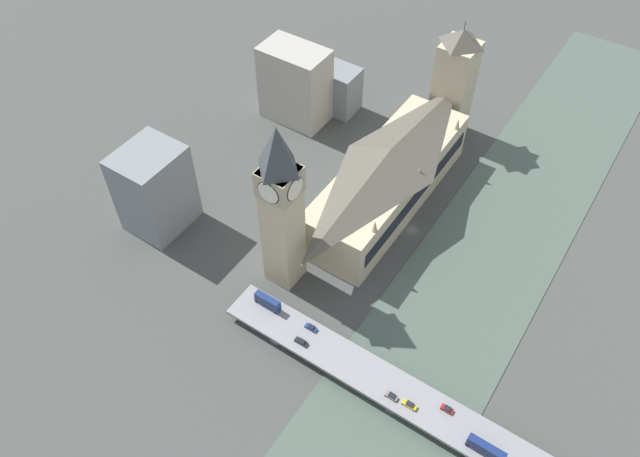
{
  "coord_description": "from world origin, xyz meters",
  "views": [
    {
      "loc": [
        -60.23,
        156.58,
        187.91
      ],
      "look_at": [
        21.63,
        33.8,
        19.42
      ],
      "focal_mm": 35.0,
      "sensor_mm": 36.0,
      "label": 1
    }
  ],
  "objects_px": {
    "car_southbound_lead": "(447,409)",
    "car_southbound_tail": "(301,342)",
    "road_bridge": "(400,393)",
    "car_northbound_mid": "(311,327)",
    "victoria_tower": "(454,83)",
    "parliament_hall": "(389,176)",
    "car_northbound_tail": "(410,405)",
    "double_decker_bus_lead": "(268,301)",
    "car_northbound_lead": "(391,396)",
    "double_decker_bus_mid": "(486,449)",
    "clock_tower": "(281,205)"
  },
  "relations": [
    {
      "from": "car_northbound_mid",
      "to": "car_southbound_tail",
      "type": "bearing_deg",
      "value": 93.95
    },
    {
      "from": "parliament_hall",
      "to": "road_bridge",
      "type": "height_order",
      "value": "parliament_hall"
    },
    {
      "from": "double_decker_bus_mid",
      "to": "car_southbound_tail",
      "type": "xyz_separation_m",
      "value": [
        66.63,
        -0.4,
        -1.84
      ]
    },
    {
      "from": "parliament_hall",
      "to": "double_decker_bus_mid",
      "type": "bearing_deg",
      "value": 135.0
    },
    {
      "from": "parliament_hall",
      "to": "victoria_tower",
      "type": "xyz_separation_m",
      "value": [
        0.05,
        -55.62,
        11.42
      ]
    },
    {
      "from": "parliament_hall",
      "to": "car_northbound_mid",
      "type": "xyz_separation_m",
      "value": [
        -10.59,
        70.83,
        -8.96
      ]
    },
    {
      "from": "clock_tower",
      "to": "double_decker_bus_lead",
      "type": "relative_size",
      "value": 7.02
    },
    {
      "from": "parliament_hall",
      "to": "clock_tower",
      "type": "bearing_deg",
      "value": 76.87
    },
    {
      "from": "victoria_tower",
      "to": "double_decker_bus_lead",
      "type": "bearing_deg",
      "value": 86.76
    },
    {
      "from": "double_decker_bus_mid",
      "to": "car_northbound_tail",
      "type": "distance_m",
      "value": 25.72
    },
    {
      "from": "parliament_hall",
      "to": "double_decker_bus_mid",
      "type": "distance_m",
      "value": 110.06
    },
    {
      "from": "road_bridge",
      "to": "car_southbound_tail",
      "type": "relative_size",
      "value": 27.71
    },
    {
      "from": "car_northbound_lead",
      "to": "car_northbound_tail",
      "type": "distance_m",
      "value": 6.16
    },
    {
      "from": "double_decker_bus_lead",
      "to": "double_decker_bus_mid",
      "type": "bearing_deg",
      "value": 175.87
    },
    {
      "from": "car_northbound_tail",
      "to": "car_southbound_tail",
      "type": "height_order",
      "value": "car_southbound_tail"
    },
    {
      "from": "road_bridge",
      "to": "car_northbound_tail",
      "type": "bearing_deg",
      "value": 151.63
    },
    {
      "from": "parliament_hall",
      "to": "car_southbound_tail",
      "type": "relative_size",
      "value": 18.71
    },
    {
      "from": "double_decker_bus_lead",
      "to": "double_decker_bus_mid",
      "type": "relative_size",
      "value": 0.84
    },
    {
      "from": "double_decker_bus_lead",
      "to": "car_southbound_lead",
      "type": "relative_size",
      "value": 2.57
    },
    {
      "from": "parliament_hall",
      "to": "car_northbound_mid",
      "type": "relative_size",
      "value": 19.95
    },
    {
      "from": "car_northbound_lead",
      "to": "car_northbound_tail",
      "type": "bearing_deg",
      "value": -174.63
    },
    {
      "from": "double_decker_bus_lead",
      "to": "car_northbound_tail",
      "type": "relative_size",
      "value": 2.12
    },
    {
      "from": "road_bridge",
      "to": "double_decker_bus_lead",
      "type": "relative_size",
      "value": 12.96
    },
    {
      "from": "parliament_hall",
      "to": "car_northbound_lead",
      "type": "distance_m",
      "value": 90.59
    },
    {
      "from": "car_northbound_mid",
      "to": "victoria_tower",
      "type": "bearing_deg",
      "value": -85.19
    },
    {
      "from": "clock_tower",
      "to": "car_northbound_tail",
      "type": "height_order",
      "value": "clock_tower"
    },
    {
      "from": "clock_tower",
      "to": "car_northbound_tail",
      "type": "distance_m",
      "value": 75.83
    },
    {
      "from": "road_bridge",
      "to": "car_southbound_tail",
      "type": "height_order",
      "value": "car_southbound_tail"
    },
    {
      "from": "car_northbound_mid",
      "to": "clock_tower",
      "type": "bearing_deg",
      "value": -36.31
    },
    {
      "from": "double_decker_bus_mid",
      "to": "car_northbound_tail",
      "type": "relative_size",
      "value": 2.52
    },
    {
      "from": "double_decker_bus_lead",
      "to": "victoria_tower",
      "type": "bearing_deg",
      "value": -93.24
    },
    {
      "from": "car_northbound_lead",
      "to": "car_southbound_lead",
      "type": "bearing_deg",
      "value": -160.58
    },
    {
      "from": "double_decker_bus_lead",
      "to": "double_decker_bus_mid",
      "type": "distance_m",
      "value": 85.14
    },
    {
      "from": "parliament_hall",
      "to": "car_southbound_lead",
      "type": "distance_m",
      "value": 95.53
    },
    {
      "from": "road_bridge",
      "to": "car_southbound_lead",
      "type": "xyz_separation_m",
      "value": [
        -15.11,
        -2.68,
        1.67
      ]
    },
    {
      "from": "road_bridge",
      "to": "car_northbound_mid",
      "type": "height_order",
      "value": "car_northbound_mid"
    },
    {
      "from": "double_decker_bus_mid",
      "to": "car_southbound_tail",
      "type": "bearing_deg",
      "value": -0.35
    },
    {
      "from": "parliament_hall",
      "to": "car_southbound_lead",
      "type": "xyz_separation_m",
      "value": [
        -62.4,
        71.77,
        -8.99
      ]
    },
    {
      "from": "car_northbound_tail",
      "to": "car_southbound_tail",
      "type": "bearing_deg",
      "value": 0.33
    },
    {
      "from": "car_northbound_tail",
      "to": "car_southbound_lead",
      "type": "relative_size",
      "value": 1.21
    },
    {
      "from": "clock_tower",
      "to": "car_southbound_tail",
      "type": "distance_m",
      "value": 46.33
    },
    {
      "from": "clock_tower",
      "to": "car_northbound_mid",
      "type": "distance_m",
      "value": 43.18
    },
    {
      "from": "car_southbound_lead",
      "to": "car_southbound_tail",
      "type": "xyz_separation_m",
      "value": [
        51.36,
        5.48,
        0.01
      ]
    },
    {
      "from": "parliament_hall",
      "to": "car_northbound_tail",
      "type": "height_order",
      "value": "parliament_hall"
    },
    {
      "from": "clock_tower",
      "to": "parliament_hall",
      "type": "bearing_deg",
      "value": -103.13
    },
    {
      "from": "victoria_tower",
      "to": "car_southbound_lead",
      "type": "height_order",
      "value": "victoria_tower"
    },
    {
      "from": "double_decker_bus_mid",
      "to": "car_northbound_mid",
      "type": "bearing_deg",
      "value": -5.81
    },
    {
      "from": "victoria_tower",
      "to": "car_southbound_lead",
      "type": "relative_size",
      "value": 14.23
    },
    {
      "from": "double_decker_bus_mid",
      "to": "parliament_hall",
      "type": "bearing_deg",
      "value": -45.0
    },
    {
      "from": "victoria_tower",
      "to": "car_northbound_tail",
      "type": "relative_size",
      "value": 11.73
    }
  ]
}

